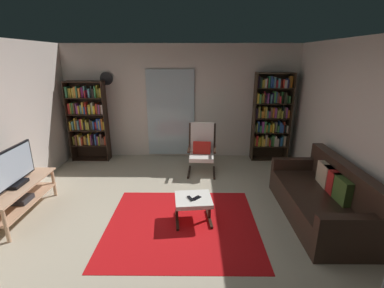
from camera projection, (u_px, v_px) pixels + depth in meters
The scene contains 15 objects.
ground_plane at pixel (173, 223), 3.98m from camera, with size 7.02×7.02×0.00m, color #BFB39A.
wall_back at pixel (181, 102), 6.34m from camera, with size 5.60×0.06×2.60m, color silver.
wall_right at pixel (377, 139), 3.56m from camera, with size 0.06×6.00×2.60m, color silver.
glass_door_panel at pixel (171, 114), 6.35m from camera, with size 1.10×0.01×2.00m, color silver.
area_rug at pixel (182, 225), 3.94m from camera, with size 2.15×1.93×0.01m, color red.
tv_stand at pixel (19, 196), 4.08m from camera, with size 0.49×1.36×0.51m.
television at pixel (13, 168), 3.94m from camera, with size 0.20×0.91×0.58m.
bookshelf_near_tv at pixel (88, 119), 6.18m from camera, with size 0.84×0.30×1.82m.
bookshelf_near_sofa at pixel (271, 115), 6.17m from camera, with size 0.83×0.30×1.99m.
leather_sofa at pixel (322, 199), 4.04m from camera, with size 0.87×1.97×0.87m.
lounge_armchair at pixel (202, 147), 5.62m from camera, with size 0.59×0.68×1.02m.
ottoman at pixel (193, 202), 3.95m from camera, with size 0.57×0.53×0.38m.
tv_remote at pixel (190, 198), 3.89m from camera, with size 0.04×0.14×0.02m, color black.
cell_phone at pixel (197, 198), 3.91m from camera, with size 0.07×0.14×0.01m, color black.
wall_clock at pixel (106, 78), 6.11m from camera, with size 0.29×0.03×0.29m.
Camera 1 is at (0.31, -3.43, 2.32)m, focal length 25.49 mm.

